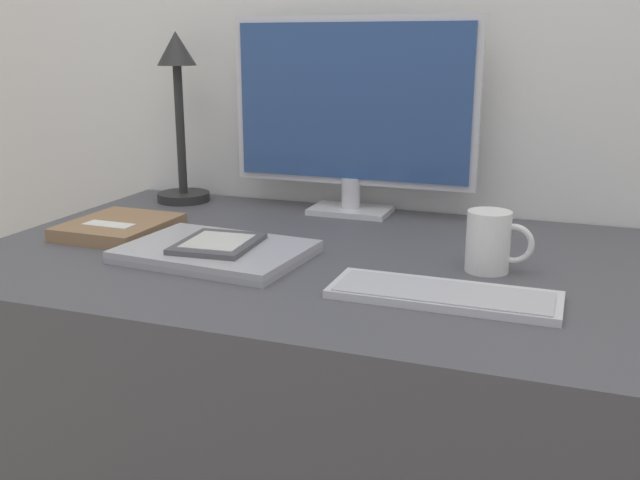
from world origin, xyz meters
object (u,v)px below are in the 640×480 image
at_px(keyboard, 444,294).
at_px(coffee_mug, 490,242).
at_px(notebook, 119,227).
at_px(ereader, 218,243).
at_px(monitor, 352,110).
at_px(laptop, 216,252).
at_px(desk_lamp, 179,104).

xyz_separation_m(keyboard, coffee_mug, (0.04, 0.16, 0.04)).
bearing_deg(notebook, ereader, -17.01).
bearing_deg(monitor, notebook, -138.90).
distance_m(laptop, coffee_mug, 0.46).
xyz_separation_m(laptop, coffee_mug, (0.45, 0.08, 0.04)).
relative_size(notebook, coffee_mug, 1.95).
distance_m(monitor, notebook, 0.53).
distance_m(keyboard, notebook, 0.68).
relative_size(keyboard, ereader, 2.07).
bearing_deg(keyboard, coffee_mug, 74.21).
xyz_separation_m(keyboard, ereader, (-0.40, 0.07, 0.02)).
height_order(laptop, notebook, notebook).
distance_m(laptop, ereader, 0.02).
bearing_deg(desk_lamp, coffee_mug, -21.84).
distance_m(laptop, desk_lamp, 0.53).
height_order(monitor, coffee_mug, monitor).
bearing_deg(monitor, keyboard, -58.24).
xyz_separation_m(monitor, keyboard, (0.29, -0.47, -0.22)).
relative_size(keyboard, desk_lamp, 0.86).
bearing_deg(ereader, monitor, 74.40).
distance_m(keyboard, ereader, 0.41).
bearing_deg(keyboard, monitor, 121.76).
distance_m(desk_lamp, notebook, 0.37).
xyz_separation_m(monitor, laptop, (-0.12, -0.40, -0.21)).
relative_size(ereader, notebook, 0.76).
distance_m(keyboard, laptop, 0.41).
relative_size(laptop, notebook, 1.53).
height_order(notebook, coffee_mug, coffee_mug).
xyz_separation_m(laptop, notebook, (-0.25, 0.08, 0.00)).
relative_size(desk_lamp, notebook, 1.83).
bearing_deg(desk_lamp, notebook, -83.20).
height_order(desk_lamp, notebook, desk_lamp).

